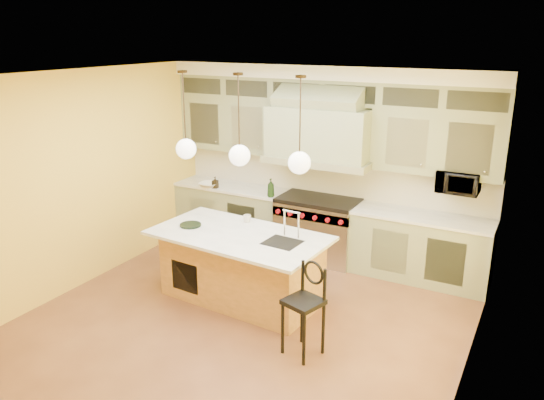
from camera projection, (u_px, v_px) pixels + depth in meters
The scene contains 18 objects.
floor at pixel (246, 320), 6.44m from camera, with size 5.00×5.00×0.00m, color brown.
ceiling at pixel (242, 76), 5.56m from camera, with size 5.00×5.00×0.00m, color white.
wall_back at pixel (329, 162), 8.10m from camera, with size 5.00×5.00×0.00m, color yellow.
wall_front at pixel (68, 300), 3.90m from camera, with size 5.00×5.00×0.00m, color yellow.
wall_left at pixel (85, 179), 7.13m from camera, with size 5.00×5.00×0.00m, color yellow.
wall_right at pixel (477, 247), 4.87m from camera, with size 5.00×5.00×0.00m, color yellow.
back_cabinetry at pixel (322, 167), 7.88m from camera, with size 5.00×0.77×2.90m.
range at pixel (318, 228), 8.09m from camera, with size 1.20×0.74×0.96m.
kitchen_island at pixel (242, 265), 6.82m from camera, with size 2.29×1.34×1.35m.
counter_stool at pixel (305, 304), 5.62m from camera, with size 0.45×0.45×1.04m.
microwave at pixel (458, 182), 7.00m from camera, with size 0.54×0.37×0.30m, color black.
oil_bottle_a at pixel (271, 188), 8.04m from camera, with size 0.11×0.11×0.29m, color black.
oil_bottle_b at pixel (215, 182), 8.52m from camera, with size 0.08×0.09×0.19m, color black.
fruit_bowl at pixel (209, 185), 8.59m from camera, with size 0.31×0.31×0.08m, color white.
cup at pixel (247, 219), 7.06m from camera, with size 0.10×0.10×0.10m, color silver.
pendant_left at pixel (186, 147), 6.74m from camera, with size 0.26×0.26×1.11m.
pendant_center at pixel (239, 153), 6.38m from camera, with size 0.26×0.26×1.11m.
pendant_right at pixel (299, 160), 6.01m from camera, with size 0.26×0.26×1.11m.
Camera 1 is at (2.99, -4.86, 3.33)m, focal length 35.00 mm.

